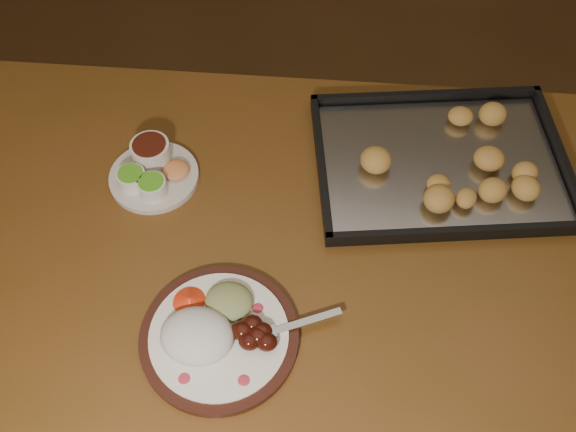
# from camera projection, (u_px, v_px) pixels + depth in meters

# --- Properties ---
(ground) EXTENTS (4.00, 4.00, 0.00)m
(ground) POSITION_uv_depth(u_px,v_px,m) (334.00, 324.00, 1.91)
(ground) COLOR #51361C
(ground) RESTS_ON ground
(dining_table) EXTENTS (1.58, 1.03, 0.75)m
(dining_table) POSITION_uv_depth(u_px,v_px,m) (258.00, 272.00, 1.26)
(dining_table) COLOR brown
(dining_table) RESTS_ON ground
(dinner_plate) EXTENTS (0.33, 0.27, 0.06)m
(dinner_plate) POSITION_uv_depth(u_px,v_px,m) (216.00, 332.00, 1.06)
(dinner_plate) COLOR black
(dinner_plate) RESTS_ON dining_table
(condiment_saucer) EXTENTS (0.18, 0.18, 0.06)m
(condiment_saucer) POSITION_uv_depth(u_px,v_px,m) (152.00, 170.00, 1.26)
(condiment_saucer) COLOR beige
(condiment_saucer) RESTS_ON dining_table
(baking_tray) EXTENTS (0.56, 0.47, 0.05)m
(baking_tray) POSITION_uv_depth(u_px,v_px,m) (441.00, 161.00, 1.28)
(baking_tray) COLOR black
(baking_tray) RESTS_ON dining_table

